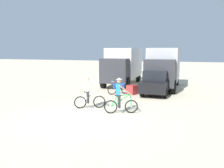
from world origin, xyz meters
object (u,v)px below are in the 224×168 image
at_px(box_truck_avon_van, 123,64).
at_px(supply_crate, 132,90).
at_px(cyclist_orange_shirt, 89,93).
at_px(bicycle_spare, 119,89).
at_px(sedan_parked, 157,82).
at_px(cyclist_cowboy_hat, 120,97).
at_px(box_truck_grey_hauler, 164,66).

height_order(box_truck_avon_van, supply_crate, box_truck_avon_van).
distance_m(cyclist_orange_shirt, supply_crate, 5.16).
height_order(cyclist_orange_shirt, bicycle_spare, cyclist_orange_shirt).
distance_m(cyclist_orange_shirt, bicycle_spare, 4.75).
bearing_deg(cyclist_orange_shirt, sedan_parked, 63.23).
bearing_deg(cyclist_cowboy_hat, supply_crate, 98.32).
bearing_deg(cyclist_orange_shirt, cyclist_cowboy_hat, -14.20).
distance_m(box_truck_grey_hauler, sedan_parked, 3.41).
bearing_deg(sedan_parked, box_truck_grey_hauler, 89.48).
xyz_separation_m(cyclist_orange_shirt, supply_crate, (1.16, 5.01, -0.51)).
bearing_deg(sedan_parked, cyclist_orange_shirt, -116.77).
distance_m(sedan_parked, cyclist_cowboy_hat, 6.16).
xyz_separation_m(box_truck_grey_hauler, sedan_parked, (-0.03, -3.26, -0.99)).
bearing_deg(bicycle_spare, box_truck_avon_van, 103.45).
relative_size(box_truck_avon_van, bicycle_spare, 5.01).
bearing_deg(supply_crate, box_truck_avon_van, 114.01).
bearing_deg(supply_crate, sedan_parked, 19.55).
bearing_deg(box_truck_grey_hauler, cyclist_cowboy_hat, -95.46).
distance_m(cyclist_cowboy_hat, bicycle_spare, 5.52).
bearing_deg(box_truck_grey_hauler, box_truck_avon_van, 165.56).
xyz_separation_m(box_truck_grey_hauler, cyclist_orange_shirt, (-2.85, -8.86, -1.03)).
bearing_deg(box_truck_avon_van, cyclist_orange_shirt, -84.19).
bearing_deg(cyclist_orange_shirt, box_truck_avon_van, 95.81).
xyz_separation_m(box_truck_avon_van, supply_crate, (2.16, -4.84, -1.54)).
distance_m(box_truck_grey_hauler, supply_crate, 4.48).
xyz_separation_m(cyclist_cowboy_hat, supply_crate, (-0.80, 5.50, -0.51)).
relative_size(box_truck_avon_van, cyclist_cowboy_hat, 3.76).
distance_m(box_truck_grey_hauler, cyclist_orange_shirt, 9.36).
bearing_deg(sedan_parked, cyclist_cowboy_hat, -98.08).
relative_size(cyclist_orange_shirt, cyclist_cowboy_hat, 1.00).
height_order(sedan_parked, supply_crate, sedan_parked).
bearing_deg(cyclist_cowboy_hat, bicycle_spare, 108.39).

